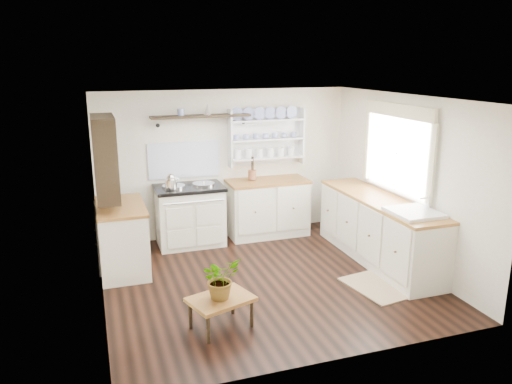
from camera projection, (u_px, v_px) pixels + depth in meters
floor at (266, 279)px, 6.42m from camera, size 4.00×3.80×0.01m
wall_back at (225, 163)px, 7.87m from camera, size 4.00×0.02×2.30m
wall_right at (405, 181)px, 6.75m from camera, size 0.02×3.80×2.30m
wall_left at (96, 208)px, 5.51m from camera, size 0.02×3.80×2.30m
ceiling at (267, 98)px, 5.84m from camera, size 4.00×3.80×0.01m
window at (398, 149)px, 6.76m from camera, size 0.08×1.55×1.22m
aga_cooker at (190, 215)px, 7.54m from camera, size 1.02×0.71×0.94m
back_cabinets at (267, 207)px, 7.96m from camera, size 1.27×0.63×0.90m
right_cabinets at (378, 229)px, 6.92m from camera, size 0.62×2.43×0.90m
belfast_sink at (413, 222)px, 6.15m from camera, size 0.55×0.60×0.45m
left_cabinets at (122, 237)px, 6.61m from camera, size 0.62×1.13×0.90m
plate_rack at (265, 136)px, 7.93m from camera, size 1.20×0.22×0.90m
high_shelf at (201, 117)px, 7.44m from camera, size 1.50×0.29×0.16m
left_shelving at (105, 157)px, 6.28m from camera, size 0.28×0.80×1.05m
kettle at (171, 181)px, 7.20m from camera, size 0.17×0.17×0.21m
utensil_crock at (252, 175)px, 7.83m from camera, size 0.13×0.13×0.15m
center_table at (221, 302)px, 5.18m from camera, size 0.75×0.63×0.34m
potted_plant at (221, 278)px, 5.11m from camera, size 0.49×0.46×0.44m
floor_rug at (376, 287)px, 6.17m from camera, size 0.68×0.93×0.02m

